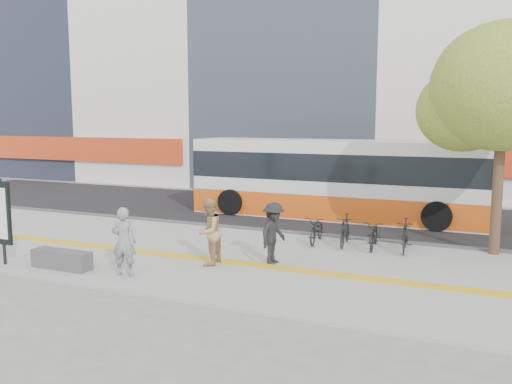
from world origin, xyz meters
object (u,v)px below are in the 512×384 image
at_px(street_tree, 503,90).
at_px(seated_woman, 124,241).
at_px(signboard, 2,215).
at_px(bench, 62,259).
at_px(bus, 335,181).
at_px(pedestrian_tan, 209,232).
at_px(pedestrian_dark, 274,233).

distance_m(street_tree, seated_woman, 10.55).
bearing_deg(signboard, bench, 10.81).
relative_size(bench, bus, 0.15).
relative_size(signboard, seated_woman, 1.35).
bearing_deg(seated_woman, pedestrian_tan, -147.67).
bearing_deg(bus, signboard, -120.22).
xyz_separation_m(bench, pedestrian_dark, (4.63, 2.54, 0.56)).
relative_size(seated_woman, pedestrian_dark, 1.04).
xyz_separation_m(pedestrian_tan, pedestrian_dark, (1.45, 0.78, -0.06)).
xyz_separation_m(bench, signboard, (-1.60, -0.31, 1.06)).
height_order(street_tree, pedestrian_tan, street_tree).
distance_m(street_tree, pedestrian_tan, 8.64).
bearing_deg(signboard, street_tree, 29.07).
relative_size(street_tree, seated_woman, 3.86).
relative_size(signboard, bus, 0.20).
bearing_deg(seated_woman, pedestrian_dark, -156.95).
height_order(bus, pedestrian_tan, bus).
distance_m(seated_woman, pedestrian_dark, 3.71).
bearing_deg(signboard, pedestrian_dark, 24.56).
bearing_deg(bench, pedestrian_tan, 28.97).
bearing_deg(bench, pedestrian_dark, 28.76).
bearing_deg(pedestrian_tan, bench, -64.03).
distance_m(seated_woman, pedestrian_tan, 2.12).
bearing_deg(pedestrian_tan, pedestrian_dark, 115.32).
relative_size(bench, seated_woman, 0.98).
distance_m(bench, seated_woman, 1.90).
bearing_deg(bus, street_tree, -33.53).
xyz_separation_m(signboard, street_tree, (11.38, 6.33, 3.15)).
height_order(bus, pedestrian_dark, bus).
distance_m(signboard, bus, 11.58).
height_order(bench, bus, bus).
relative_size(signboard, street_tree, 0.35).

